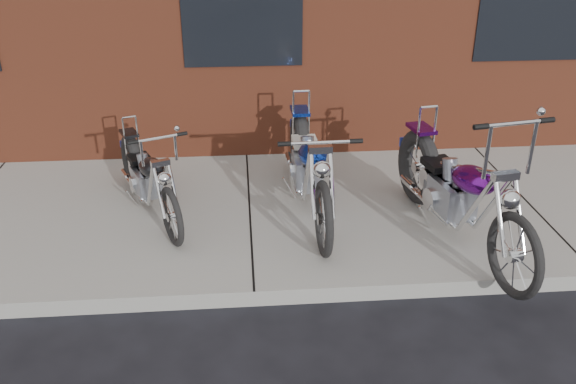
{
  "coord_description": "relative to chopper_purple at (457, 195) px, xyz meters",
  "views": [
    {
      "loc": [
        -0.06,
        -4.22,
        3.12
      ],
      "look_at": [
        0.35,
        0.8,
        0.68
      ],
      "focal_mm": 38.0,
      "sensor_mm": 36.0,
      "label": 1
    }
  ],
  "objects": [
    {
      "name": "ground",
      "position": [
        -1.94,
        -0.75,
        -0.6
      ],
      "size": [
        120.0,
        120.0,
        0.0
      ],
      "primitive_type": "plane",
      "color": "black",
      "rests_on": "ground"
    },
    {
      "name": "sidewalk",
      "position": [
        -1.94,
        0.75,
        -0.53
      ],
      "size": [
        22.0,
        3.0,
        0.15
      ],
      "primitive_type": "cube",
      "color": "#99978C",
      "rests_on": "ground"
    },
    {
      "name": "chopper_purple",
      "position": [
        0.0,
        0.0,
        0.0
      ],
      "size": [
        0.71,
        2.5,
        1.41
      ],
      "rotation": [
        0.0,
        0.0,
        -1.39
      ],
      "color": "black",
      "rests_on": "sidewalk"
    },
    {
      "name": "chopper_blue",
      "position": [
        -1.31,
        0.75,
        -0.01
      ],
      "size": [
        0.6,
        2.46,
        1.07
      ],
      "rotation": [
        0.0,
        0.0,
        -1.54
      ],
      "color": "black",
      "rests_on": "sidewalk"
    },
    {
      "name": "chopper_third",
      "position": [
        -2.96,
        0.8,
        -0.1
      ],
      "size": [
        0.86,
        1.87,
        1.01
      ],
      "rotation": [
        0.0,
        0.0,
        -1.17
      ],
      "color": "black",
      "rests_on": "sidewalk"
    }
  ]
}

